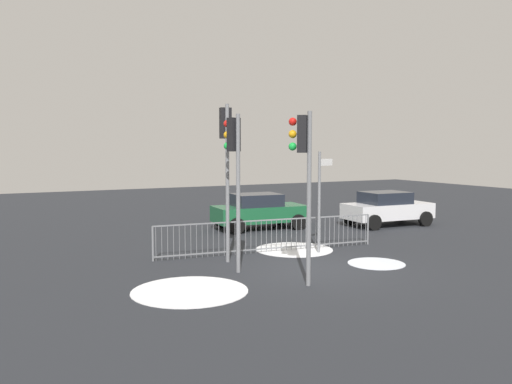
% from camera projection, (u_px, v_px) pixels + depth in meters
% --- Properties ---
extents(ground_plane, '(60.00, 60.00, 0.00)m').
position_uv_depth(ground_plane, '(315.00, 269.00, 14.69)').
color(ground_plane, '#26282D').
extents(traffic_light_rear_left, '(0.47, 0.46, 4.27)m').
position_uv_depth(traffic_light_rear_left, '(303.00, 158.00, 12.71)').
color(traffic_light_rear_left, slate).
rests_on(traffic_light_rear_left, ground).
extents(traffic_light_rear_right, '(0.34, 0.57, 4.65)m').
position_uv_depth(traffic_light_rear_right, '(226.00, 147.00, 15.43)').
color(traffic_light_rear_right, slate).
rests_on(traffic_light_rear_right, ground).
extents(traffic_light_mid_left, '(0.38, 0.55, 4.28)m').
position_uv_depth(traffic_light_mid_left, '(234.00, 157.00, 14.14)').
color(traffic_light_mid_left, slate).
rests_on(traffic_light_mid_left, ground).
extents(direction_sign_post, '(0.74, 0.35, 3.26)m').
position_uv_depth(direction_sign_post, '(320.00, 196.00, 16.83)').
color(direction_sign_post, slate).
rests_on(direction_sign_post, ground).
extents(pedestrian_guard_railing, '(7.53, 0.82, 1.07)m').
position_uv_depth(pedestrian_guard_railing, '(269.00, 235.00, 17.00)').
color(pedestrian_guard_railing, slate).
rests_on(pedestrian_guard_railing, ground).
extents(car_white_far, '(3.89, 2.10, 1.47)m').
position_uv_depth(car_white_far, '(387.00, 208.00, 22.75)').
color(car_white_far, silver).
rests_on(car_white_far, ground).
extents(car_green_near, '(3.91, 2.15, 1.47)m').
position_uv_depth(car_green_near, '(259.00, 211.00, 21.81)').
color(car_green_near, '#195933').
rests_on(car_green_near, ground).
extents(snow_patch_kerb, '(2.77, 2.77, 0.01)m').
position_uv_depth(snow_patch_kerb, '(190.00, 291.00, 12.43)').
color(snow_patch_kerb, white).
rests_on(snow_patch_kerb, ground).
extents(snow_patch_island, '(2.57, 2.57, 0.01)m').
position_uv_depth(snow_patch_island, '(294.00, 249.00, 17.45)').
color(snow_patch_island, white).
rests_on(snow_patch_island, ground).
extents(snow_patch_verge, '(1.66, 1.66, 0.01)m').
position_uv_depth(snow_patch_verge, '(376.00, 264.00, 15.35)').
color(snow_patch_verge, silver).
rests_on(snow_patch_verge, ground).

